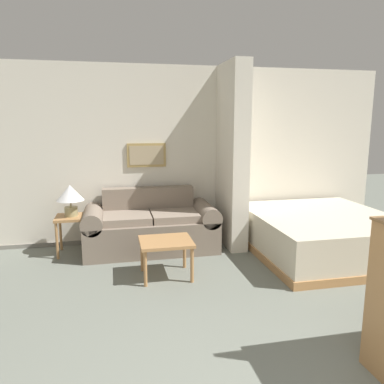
# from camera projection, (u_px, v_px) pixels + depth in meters

# --- Properties ---
(wall_back) EXTENTS (6.87, 0.16, 2.60)m
(wall_back) POSITION_uv_depth(u_px,v_px,m) (166.00, 155.00, 5.63)
(wall_back) COLOR silver
(wall_back) RESTS_ON ground_plane
(wall_partition_pillar) EXTENTS (0.24, 0.85, 2.60)m
(wall_partition_pillar) POSITION_uv_depth(u_px,v_px,m) (232.00, 156.00, 5.35)
(wall_partition_pillar) COLOR silver
(wall_partition_pillar) RESTS_ON ground_plane
(couch) EXTENTS (1.85, 0.84, 0.85)m
(couch) POSITION_uv_depth(u_px,v_px,m) (151.00, 227.00, 5.28)
(couch) COLOR gray
(couch) RESTS_ON ground_plane
(coffee_table) EXTENTS (0.60, 0.53, 0.44)m
(coffee_table) POSITION_uv_depth(u_px,v_px,m) (166.00, 245.00, 4.33)
(coffee_table) COLOR #B27F4C
(coffee_table) RESTS_ON ground_plane
(side_table) EXTENTS (0.42, 0.42, 0.53)m
(side_table) POSITION_uv_depth(u_px,v_px,m) (72.00, 223.00, 5.09)
(side_table) COLOR #B27F4C
(side_table) RESTS_ON ground_plane
(table_lamp) EXTENTS (0.37, 0.37, 0.43)m
(table_lamp) POSITION_uv_depth(u_px,v_px,m) (70.00, 195.00, 5.02)
(table_lamp) COLOR tan
(table_lamp) RESTS_ON side_table
(bed) EXTENTS (1.86, 2.06, 0.55)m
(bed) POSITION_uv_depth(u_px,v_px,m) (321.00, 233.00, 5.14)
(bed) COLOR #B27F4C
(bed) RESTS_ON ground_plane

